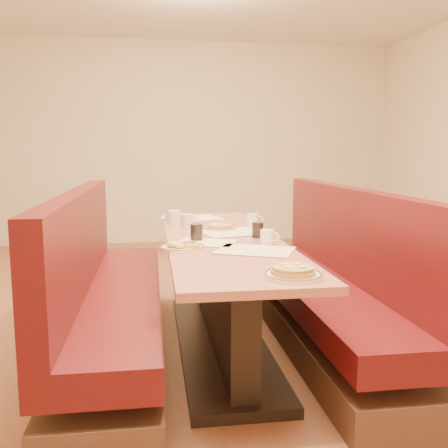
{
  "coord_description": "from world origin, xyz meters",
  "views": [
    {
      "loc": [
        -0.43,
        -3.12,
        1.29
      ],
      "look_at": [
        0.0,
        -0.12,
        0.85
      ],
      "focal_mm": 40.0,
      "sensor_mm": 36.0,
      "label": 1
    }
  ],
  "objects": [
    {
      "name": "diner_table",
      "position": [
        0.0,
        0.0,
        0.37
      ],
      "size": [
        0.7,
        2.5,
        0.75
      ],
      "color": "black",
      "rests_on": "ground"
    },
    {
      "name": "eggs_plate",
      "position": [
        -0.28,
        -0.38,
        0.77
      ],
      "size": [
        0.26,
        0.26,
        0.05
      ],
      "rotation": [
        0.0,
        0.0,
        0.06
      ],
      "color": "white",
      "rests_on": "diner_table"
    },
    {
      "name": "coffee_mug_b",
      "position": [
        -0.18,
        0.43,
        0.8
      ],
      "size": [
        0.13,
        0.09,
        0.1
      ],
      "rotation": [
        0.0,
        0.0,
        -0.13
      ],
      "color": "white",
      "rests_on": "diner_table"
    },
    {
      "name": "placemat_near_right",
      "position": [
        0.12,
        -0.48,
        0.75
      ],
      "size": [
        0.5,
        0.45,
        0.0
      ],
      "primitive_type": "cube",
      "rotation": [
        0.0,
        0.0,
        -0.43
      ],
      "color": "#F8E5C2",
      "rests_on": "diner_table"
    },
    {
      "name": "extra_plate_mid",
      "position": [
        0.03,
        0.28,
        0.77
      ],
      "size": [
        0.24,
        0.24,
        0.05
      ],
      "rotation": [
        0.0,
        0.0,
        -0.33
      ],
      "color": "white",
      "rests_on": "diner_table"
    },
    {
      "name": "coffee_mug_c",
      "position": [
        0.28,
        0.38,
        0.8
      ],
      "size": [
        0.13,
        0.09,
        0.1
      ],
      "rotation": [
        0.0,
        0.0,
        0.01
      ],
      "color": "white",
      "rests_on": "diner_table"
    },
    {
      "name": "soda_tumbler_mid",
      "position": [
        0.22,
        -0.06,
        0.8
      ],
      "size": [
        0.07,
        0.07,
        0.1
      ],
      "color": "black",
      "rests_on": "diner_table"
    },
    {
      "name": "placemat_far_right",
      "position": [
        0.12,
        0.15,
        0.75
      ],
      "size": [
        0.52,
        0.44,
        0.0
      ],
      "primitive_type": "cube",
      "rotation": [
        0.0,
        0.0,
        0.26
      ],
      "color": "#F8E5C2",
      "rests_on": "diner_table"
    },
    {
      "name": "booth_left",
      "position": [
        -0.73,
        0.0,
        0.36
      ],
      "size": [
        0.55,
        2.5,
        1.05
      ],
      "color": "#4C3326",
      "rests_on": "ground"
    },
    {
      "name": "coffee_mug_d",
      "position": [
        -0.28,
        0.61,
        0.8
      ],
      "size": [
        0.14,
        0.1,
        0.1
      ],
      "rotation": [
        0.0,
        0.0,
        -0.17
      ],
      "color": "white",
      "rests_on": "diner_table"
    },
    {
      "name": "booth_right",
      "position": [
        0.73,
        0.0,
        0.36
      ],
      "size": [
        0.55,
        2.5,
        1.05
      ],
      "color": "#4C3326",
      "rests_on": "ground"
    },
    {
      "name": "coffee_mug_a",
      "position": [
        0.23,
        -0.3,
        0.8
      ],
      "size": [
        0.11,
        0.08,
        0.09
      ],
      "rotation": [
        0.0,
        0.0,
        -0.32
      ],
      "color": "white",
      "rests_on": "diner_table"
    },
    {
      "name": "room_envelope",
      "position": [
        0.0,
        0.0,
        1.93
      ],
      "size": [
        6.04,
        8.04,
        2.82
      ],
      "color": "beige",
      "rests_on": "ground"
    },
    {
      "name": "soda_tumbler_near",
      "position": [
        -0.17,
        -0.12,
        0.8
      ],
      "size": [
        0.08,
        0.08,
        0.1
      ],
      "color": "black",
      "rests_on": "diner_table"
    },
    {
      "name": "placemat_near_left",
      "position": [
        -0.12,
        -0.2,
        0.75
      ],
      "size": [
        0.41,
        0.36,
        0.0
      ],
      "primitive_type": "cube",
      "rotation": [
        0.0,
        0.0,
        -0.37
      ],
      "color": "#F8E5C2",
      "rests_on": "diner_table"
    },
    {
      "name": "pancake_plate",
      "position": [
        0.16,
        -1.08,
        0.77
      ],
      "size": [
        0.26,
        0.26,
        0.06
      ],
      "rotation": [
        0.0,
        0.0,
        0.39
      ],
      "color": "white",
      "rests_on": "diner_table"
    },
    {
      "name": "placemat_far_left",
      "position": [
        -0.12,
        0.88,
        0.75
      ],
      "size": [
        0.52,
        0.44,
        0.0
      ],
      "primitive_type": "cube",
      "rotation": [
        0.0,
        0.0,
        0.27
      ],
      "color": "#F8E5C2",
      "rests_on": "diner_table"
    },
    {
      "name": "extra_plate_far",
      "position": [
        -0.24,
        0.86,
        0.76
      ],
      "size": [
        0.21,
        0.21,
        0.04
      ],
      "rotation": [
        0.0,
        0.0,
        -0.25
      ],
      "color": "white",
      "rests_on": "diner_table"
    },
    {
      "name": "ground",
      "position": [
        0.0,
        0.0,
        0.0
      ],
      "size": [
        8.0,
        8.0,
        0.0
      ],
      "primitive_type": "plane",
      "color": "#9E6647",
      "rests_on": "ground"
    }
  ]
}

